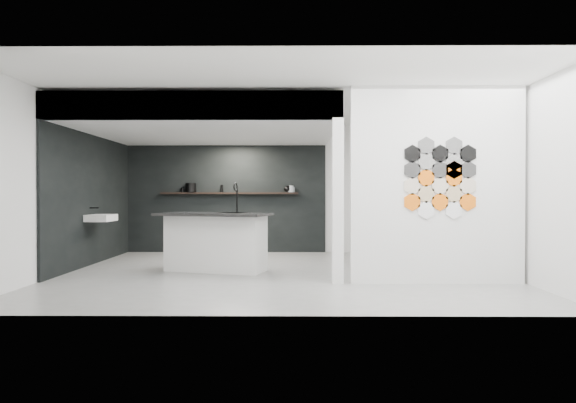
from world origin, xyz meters
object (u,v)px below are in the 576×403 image
(stockpot, at_px, (191,188))
(glass_vase, at_px, (291,189))
(kitchen_island, at_px, (216,241))
(bottle_dark, at_px, (222,189))
(utensil_cup, at_px, (183,190))
(partition_panel, at_px, (437,185))
(wall_basin, at_px, (101,218))
(kettle, at_px, (288,189))
(glass_bowl, at_px, (291,190))

(stockpot, xyz_separation_m, glass_vase, (2.20, 0.00, -0.03))
(kitchen_island, bearing_deg, bottle_dark, 112.44)
(utensil_cup, bearing_deg, partition_panel, -40.99)
(partition_panel, distance_m, wall_basin, 5.78)
(kettle, bearing_deg, wall_basin, -152.35)
(glass_vase, bearing_deg, glass_bowl, 180.00)
(stockpot, height_order, utensil_cup, stockpot)
(stockpot, relative_size, kettle, 1.41)
(bottle_dark, bearing_deg, glass_vase, 0.00)
(bottle_dark, bearing_deg, utensil_cup, 180.00)
(partition_panel, bearing_deg, glass_bowl, 118.26)
(partition_panel, xyz_separation_m, kitchen_island, (-3.32, 1.14, -0.90))
(kettle, relative_size, glass_bowl, 1.07)
(stockpot, height_order, kettle, stockpot)
(kitchen_island, height_order, bottle_dark, bottle_dark)
(wall_basin, distance_m, glass_bowl, 4.00)
(kitchen_island, distance_m, stockpot, 3.03)
(kitchen_island, bearing_deg, kettle, 83.51)
(kitchen_island, bearing_deg, glass_vase, 82.17)
(utensil_cup, bearing_deg, stockpot, 0.00)
(partition_panel, relative_size, utensil_cup, 28.89)
(wall_basin, height_order, stockpot, stockpot)
(kettle, bearing_deg, bottle_dark, 175.72)
(bottle_dark, bearing_deg, kettle, 0.00)
(wall_basin, xyz_separation_m, utensil_cup, (1.02, 2.07, 0.52))
(glass_bowl, bearing_deg, bottle_dark, 180.00)
(glass_bowl, bearing_deg, utensil_cup, 180.00)
(stockpot, relative_size, bottle_dark, 1.52)
(partition_panel, relative_size, glass_vase, 19.59)
(kettle, bearing_deg, stockpot, 175.72)
(kettle, relative_size, glass_vase, 1.20)
(kettle, bearing_deg, glass_vase, -4.28)
(bottle_dark, xyz_separation_m, utensil_cup, (-0.86, 0.00, -0.03))
(partition_panel, relative_size, stockpot, 11.58)
(kitchen_island, distance_m, bottle_dark, 2.88)
(glass_vase, bearing_deg, stockpot, 180.00)
(glass_vase, distance_m, utensil_cup, 2.37)
(wall_basin, bearing_deg, kitchen_island, -17.05)
(bottle_dark, bearing_deg, glass_bowl, 0.00)
(kettle, bearing_deg, partition_panel, -65.18)
(bottle_dark, bearing_deg, partition_panel, -47.10)
(kettle, bearing_deg, glass_bowl, -4.28)
(stockpot, bearing_deg, kettle, 0.00)
(wall_basin, xyz_separation_m, stockpot, (1.19, 2.07, 0.57))
(wall_basin, distance_m, utensil_cup, 2.36)
(stockpot, xyz_separation_m, glass_bowl, (2.19, 0.00, -0.04))
(glass_bowl, bearing_deg, glass_vase, 0.00)
(kitchen_island, relative_size, glass_vase, 13.84)
(kettle, distance_m, glass_bowl, 0.08)
(glass_bowl, bearing_deg, kettle, 180.00)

